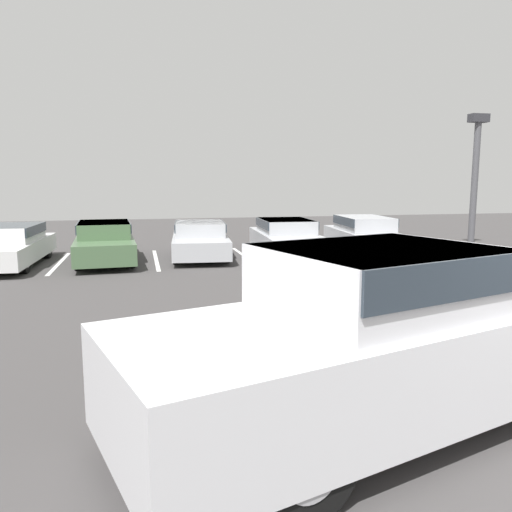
% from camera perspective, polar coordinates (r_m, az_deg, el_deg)
% --- Properties ---
extents(stall_stripe_b, '(0.12, 4.35, 0.01)m').
position_cam_1_polar(stall_stripe_b, '(16.50, -21.56, -0.75)').
color(stall_stripe_b, white).
rests_on(stall_stripe_b, ground_plane).
extents(stall_stripe_c, '(0.12, 4.35, 0.01)m').
position_cam_1_polar(stall_stripe_c, '(16.32, -11.34, -0.41)').
color(stall_stripe_c, white).
rests_on(stall_stripe_c, ground_plane).
extents(stall_stripe_d, '(0.12, 4.35, 0.01)m').
position_cam_1_polar(stall_stripe_d, '(16.66, -1.23, -0.06)').
color(stall_stripe_d, white).
rests_on(stall_stripe_d, ground_plane).
extents(stall_stripe_e, '(0.12, 4.35, 0.01)m').
position_cam_1_polar(stall_stripe_e, '(17.50, 8.20, 0.26)').
color(stall_stripe_e, white).
rests_on(stall_stripe_e, ground_plane).
extents(stall_stripe_f, '(0.12, 4.35, 0.01)m').
position_cam_1_polar(stall_stripe_f, '(18.76, 16.57, 0.55)').
color(stall_stripe_f, white).
rests_on(stall_stripe_f, ground_plane).
extents(pickup_truck, '(6.31, 3.61, 1.86)m').
position_cam_1_polar(pickup_truck, '(5.45, 16.22, -8.53)').
color(pickup_truck, silver).
rests_on(pickup_truck, ground_plane).
extents(parked_sedan_a, '(2.03, 4.86, 1.21)m').
position_cam_1_polar(parked_sedan_a, '(16.54, -26.52, 1.23)').
color(parked_sedan_a, silver).
rests_on(parked_sedan_a, ground_plane).
extents(parked_sedan_b, '(1.98, 4.76, 1.24)m').
position_cam_1_polar(parked_sedan_b, '(16.27, -16.91, 1.71)').
color(parked_sedan_b, '#4C6B47').
rests_on(parked_sedan_b, ground_plane).
extents(parked_sedan_c, '(2.14, 4.57, 1.16)m').
position_cam_1_polar(parked_sedan_c, '(16.61, -6.43, 2.01)').
color(parked_sedan_c, '#B7BABF').
rests_on(parked_sedan_c, ground_plane).
extents(parked_sedan_d, '(2.09, 4.68, 1.23)m').
position_cam_1_polar(parked_sedan_d, '(16.87, 3.45, 2.27)').
color(parked_sedan_d, '#B7BABF').
rests_on(parked_sedan_d, ground_plane).
extents(parked_sedan_e, '(2.16, 4.85, 1.26)m').
position_cam_1_polar(parked_sedan_e, '(18.09, 12.27, 2.56)').
color(parked_sedan_e, '#B7BABF').
rests_on(parked_sedan_e, ground_plane).
extents(light_post, '(0.70, 0.36, 4.92)m').
position_cam_1_polar(light_post, '(20.37, 23.77, 8.86)').
color(light_post, '#515156').
rests_on(light_post, ground_plane).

